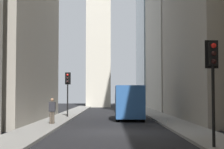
# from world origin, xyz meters

# --- Properties ---
(ground_plane) EXTENTS (135.00, 135.00, 0.00)m
(ground_plane) POSITION_xyz_m (0.00, 0.00, 0.00)
(ground_plane) COLOR black
(sidewalk_right) EXTENTS (90.00, 2.20, 0.14)m
(sidewalk_right) POSITION_xyz_m (0.00, 4.50, 0.07)
(sidewalk_right) COLOR gray
(sidewalk_right) RESTS_ON ground_plane
(sidewalk_left) EXTENTS (90.00, 2.20, 0.14)m
(sidewalk_left) POSITION_xyz_m (0.00, -4.50, 0.07)
(sidewalk_left) COLOR gray
(sidewalk_left) RESTS_ON ground_plane
(building_left_far) EXTENTS (18.92, 10.00, 24.46)m
(building_left_far) POSITION_xyz_m (29.82, -10.60, 12.23)
(building_left_far) COLOR #B7B2A5
(building_left_far) RESTS_ON ground_plane
(church_spire) EXTENTS (4.56, 4.56, 33.39)m
(church_spire) POSITION_xyz_m (42.55, 2.16, 17.41)
(church_spire) COLOR beige
(church_spire) RESTS_ON ground_plane
(delivery_truck) EXTENTS (6.46, 2.25, 2.84)m
(delivery_truck) POSITION_xyz_m (9.93, -1.40, 1.46)
(delivery_truck) COLOR #285699
(delivery_truck) RESTS_ON ground_plane
(sedan_black) EXTENTS (4.30, 1.78, 1.42)m
(sedan_black) POSITION_xyz_m (25.26, -1.40, 0.66)
(sedan_black) COLOR black
(sedan_black) RESTS_ON ground_plane
(traffic_light_foreground) EXTENTS (0.43, 0.52, 4.11)m
(traffic_light_foreground) POSITION_xyz_m (-7.52, -3.78, 3.16)
(traffic_light_foreground) COLOR black
(traffic_light_foreground) RESTS_ON sidewalk_left
(traffic_light_midblock) EXTENTS (0.43, 0.52, 4.01)m
(traffic_light_midblock) POSITION_xyz_m (12.18, 4.03, 3.09)
(traffic_light_midblock) COLOR black
(traffic_light_midblock) RESTS_ON sidewalk_right
(pedestrian) EXTENTS (0.26, 0.44, 1.75)m
(pedestrian) POSITION_xyz_m (3.83, 4.13, 1.09)
(pedestrian) COLOR #473D33
(pedestrian) RESTS_ON sidewalk_right
(discarded_bottle) EXTENTS (0.07, 0.07, 0.27)m
(discarded_bottle) POSITION_xyz_m (3.92, -3.70, 0.25)
(discarded_bottle) COLOR #999EA3
(discarded_bottle) RESTS_ON sidewalk_left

